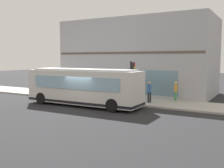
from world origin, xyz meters
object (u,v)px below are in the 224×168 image
object	(u,v)px
traffic_light_near_corner	(132,74)
pedestrian_by_light_pole	(79,85)
fire_hydrant	(127,95)
pedestrian_near_hydrant	(176,90)
pedestrian_walking_along_curb	(149,90)
newspaper_vending_box	(79,90)
city_bus_nearside	(83,87)

from	to	relation	value
traffic_light_near_corner	pedestrian_by_light_pole	size ratio (longest dim) A/B	2.19
traffic_light_near_corner	fire_hydrant	distance (m)	3.37
pedestrian_near_hydrant	fire_hydrant	bearing A→B (deg)	100.49
pedestrian_by_light_pole	pedestrian_walking_along_curb	xyz separation A→B (m)	(-1.97, -8.99, 0.13)
pedestrian_by_light_pole	newspaper_vending_box	bearing A→B (deg)	-141.00
fire_hydrant	pedestrian_near_hydrant	size ratio (longest dim) A/B	0.42
pedestrian_by_light_pole	newspaper_vending_box	world-z (taller)	pedestrian_by_light_pole
pedestrian_near_hydrant	newspaper_vending_box	bearing A→B (deg)	95.45
traffic_light_near_corner	pedestrian_by_light_pole	distance (m)	8.47
fire_hydrant	city_bus_nearside	bearing A→B (deg)	158.28
fire_hydrant	newspaper_vending_box	xyz separation A→B (m)	(-0.14, 5.55, 0.09)
city_bus_nearside	newspaper_vending_box	world-z (taller)	city_bus_nearside
traffic_light_near_corner	fire_hydrant	xyz separation A→B (m)	(2.14, 1.51, -2.12)
pedestrian_by_light_pole	pedestrian_walking_along_curb	bearing A→B (deg)	-102.34
pedestrian_near_hydrant	pedestrian_by_light_pole	bearing A→B (deg)	90.21
city_bus_nearside	traffic_light_near_corner	xyz separation A→B (m)	(2.42, -3.33, 1.08)
pedestrian_by_light_pole	traffic_light_near_corner	bearing A→B (deg)	-110.49
fire_hydrant	pedestrian_by_light_pole	xyz separation A→B (m)	(0.77, 6.29, 0.57)
fire_hydrant	pedestrian_by_light_pole	distance (m)	6.36
fire_hydrant	newspaper_vending_box	world-z (taller)	newspaper_vending_box
fire_hydrant	pedestrian_walking_along_curb	xyz separation A→B (m)	(-1.19, -2.70, 0.70)
newspaper_vending_box	pedestrian_by_light_pole	bearing A→B (deg)	39.00
pedestrian_by_light_pole	pedestrian_walking_along_curb	world-z (taller)	pedestrian_walking_along_curb
fire_hydrant	pedestrian_near_hydrant	world-z (taller)	pedestrian_near_hydrant
fire_hydrant	traffic_light_near_corner	bearing A→B (deg)	-144.77
traffic_light_near_corner	newspaper_vending_box	distance (m)	7.62
city_bus_nearside	pedestrian_by_light_pole	bearing A→B (deg)	39.95
pedestrian_by_light_pole	pedestrian_walking_along_curb	size ratio (longest dim) A/B	0.89
fire_hydrant	pedestrian_by_light_pole	world-z (taller)	pedestrian_by_light_pole
traffic_light_near_corner	pedestrian_by_light_pole	world-z (taller)	traffic_light_near_corner
city_bus_nearside	pedestrian_by_light_pole	size ratio (longest dim) A/B	6.19
fire_hydrant	newspaper_vending_box	distance (m)	5.55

